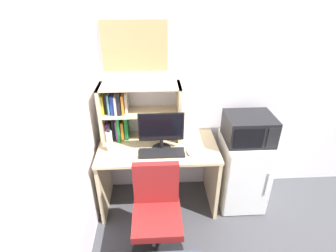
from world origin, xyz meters
name	(u,v)px	position (x,y,z in m)	size (l,w,h in m)	color
wall_back	(283,83)	(0.40, 0.02, 1.30)	(6.40, 0.04, 2.60)	silver
wall_left	(22,203)	(-1.62, -1.60, 1.30)	(0.04, 4.40, 2.60)	silver
desk	(158,165)	(-0.94, -0.32, 0.53)	(1.21, 0.64, 0.77)	beige
hutch_bookshelf	(128,111)	(-1.24, -0.13, 1.08)	(0.81, 0.28, 0.59)	beige
monitor	(161,130)	(-0.91, -0.37, 0.99)	(0.44, 0.19, 0.40)	black
keyboard	(162,153)	(-0.91, -0.46, 0.78)	(0.45, 0.16, 0.02)	black
computer_mouse	(190,152)	(-0.64, -0.47, 0.78)	(0.05, 0.10, 0.03)	silver
water_bottle	(110,141)	(-1.41, -0.38, 0.88)	(0.06, 0.06, 0.24)	silver
mini_fridge	(242,171)	(-0.03, -0.32, 0.40)	(0.48, 0.55, 0.81)	white
microwave	(249,128)	(-0.03, -0.32, 0.95)	(0.47, 0.40, 0.27)	black
desk_chair	(157,219)	(-0.97, -0.93, 0.40)	(0.48, 0.48, 0.90)	black
wall_corkboard	(135,46)	(-1.14, -0.01, 1.71)	(0.63, 0.02, 0.47)	tan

